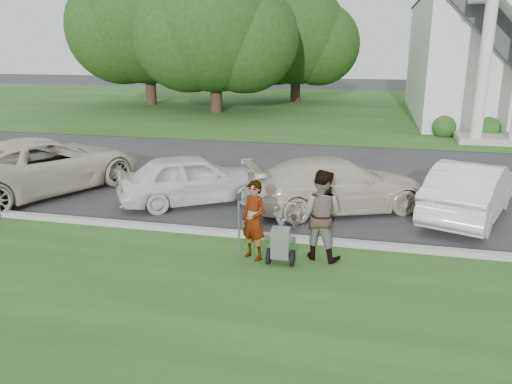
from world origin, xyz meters
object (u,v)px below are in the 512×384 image
(church, at_px, (502,15))
(car_b, at_px, (193,179))
(striping_cart, at_px, (281,244))
(car_d, at_px, (470,190))
(tree_far, at_px, (147,24))
(person_right, at_px, (321,215))
(tree_left, at_px, (215,31))
(tree_back, at_px, (296,39))
(car_c, at_px, (337,184))
(car_a, at_px, (43,165))
(person_left, at_px, (254,221))
(parking_meter_near, at_px, (239,214))

(church, bearing_deg, car_b, -119.78)
(striping_cart, height_order, car_d, car_d)
(tree_far, bearing_deg, person_right, -58.83)
(tree_left, bearing_deg, church, 3.79)
(tree_back, height_order, car_b, tree_back)
(tree_left, relative_size, car_d, 2.45)
(person_right, xyz_separation_m, car_c, (0.08, 3.27, -0.23))
(church, height_order, tree_back, church)
(tree_left, bearing_deg, person_right, -67.41)
(church, distance_m, car_d, 20.96)
(tree_left, xyz_separation_m, striping_cart, (8.51, -22.66, -4.67))
(person_right, bearing_deg, tree_left, -52.86)
(car_a, bearing_deg, tree_left, -62.76)
(car_b, relative_size, car_d, 0.94)
(striping_cart, distance_m, car_c, 3.84)
(car_d, bearing_deg, tree_left, -35.10)
(car_a, height_order, car_c, car_a)
(tree_far, bearing_deg, striping_cart, -60.51)
(church, bearing_deg, tree_left, -176.21)
(car_d, bearing_deg, car_c, 24.60)
(person_left, relative_size, car_d, 0.38)
(tree_back, distance_m, car_c, 27.73)
(car_b, bearing_deg, church, -62.82)
(person_left, distance_m, car_a, 7.97)
(tree_back, bearing_deg, person_left, -82.66)
(striping_cart, bearing_deg, parking_meter_near, 154.30)
(car_b, xyz_separation_m, car_d, (7.24, 0.48, 0.02))
(parking_meter_near, relative_size, car_c, 0.27)
(striping_cart, distance_m, car_d, 5.73)
(car_b, bearing_deg, person_right, -161.21)
(car_b, bearing_deg, person_left, -175.95)
(tree_far, height_order, person_right, tree_far)
(tree_far, xyz_separation_m, car_d, (18.64, -21.69, -4.98))
(car_a, distance_m, car_d, 11.93)
(tree_left, bearing_deg, car_a, -87.86)
(tree_left, distance_m, car_b, 20.40)
(tree_far, distance_m, car_d, 29.03)
(tree_left, distance_m, car_a, 19.64)
(church, relative_size, striping_cart, 21.86)
(church, relative_size, car_a, 4.10)
(church, relative_size, car_d, 5.55)
(tree_back, bearing_deg, tree_left, -116.57)
(tree_back, distance_m, car_a, 27.63)
(person_left, bearing_deg, tree_far, 145.94)
(tree_far, relative_size, tree_back, 1.21)
(tree_back, bearing_deg, parking_meter_near, -83.33)
(car_b, bearing_deg, striping_cart, -171.28)
(person_right, relative_size, car_a, 0.32)
(person_right, bearing_deg, tree_back, -65.62)
(tree_back, height_order, person_left, tree_back)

